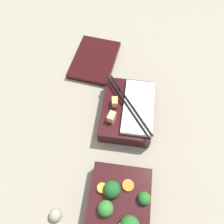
{
  "coord_description": "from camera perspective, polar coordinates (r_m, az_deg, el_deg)",
  "views": [
    {
      "loc": [
        -0.15,
        0.01,
        0.56
      ],
      "look_at": [
        0.12,
        0.05,
        0.05
      ],
      "focal_mm": 35.0,
      "sensor_mm": 36.0,
      "label": 1
    }
  ],
  "objects": [
    {
      "name": "bento_lid",
      "position": [
        0.74,
        -4.53,
        13.44
      ],
      "size": [
        0.19,
        0.15,
        0.02
      ],
      "primitive_type": "cube",
      "rotation": [
        0.0,
        0.0,
        -0.12
      ],
      "color": "black",
      "rests_on": "ground_plane"
    },
    {
      "name": "bento_tray_vegetable",
      "position": [
        0.53,
        1.88,
        -23.95
      ],
      "size": [
        0.18,
        0.14,
        0.08
      ],
      "color": "black",
      "rests_on": "ground_plane"
    },
    {
      "name": "bento_tray_rice",
      "position": [
        0.6,
        4.2,
        0.36
      ],
      "size": [
        0.18,
        0.14,
        0.07
      ],
      "color": "black",
      "rests_on": "ground_plane"
    },
    {
      "name": "ground_plane",
      "position": [
        0.58,
        3.01,
        -13.02
      ],
      "size": [
        3.0,
        3.0,
        0.0
      ],
      "primitive_type": "plane",
      "color": "gray"
    },
    {
      "name": "pebble_0",
      "position": [
        0.57,
        -14.56,
        -24.63
      ],
      "size": [
        0.03,
        0.03,
        0.03
      ],
      "primitive_type": "sphere",
      "color": "gray",
      "rests_on": "ground_plane"
    }
  ]
}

